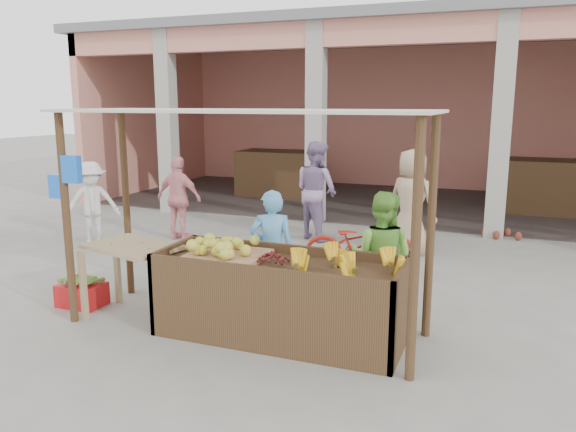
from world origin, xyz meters
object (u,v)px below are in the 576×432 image
at_px(side_table, 133,257).
at_px(motorcycle, 360,243).
at_px(vendor_green, 381,254).
at_px(fruit_stall, 279,301).
at_px(red_crate, 82,295).
at_px(vendor_blue, 272,246).

bearing_deg(side_table, motorcycle, 67.71).
distance_m(side_table, vendor_green, 2.82).
distance_m(vendor_green, motorcycle, 1.94).
relative_size(vendor_green, motorcycle, 0.93).
distance_m(fruit_stall, red_crate, 2.63).
bearing_deg(vendor_blue, side_table, 9.77).
xyz_separation_m(fruit_stall, red_crate, (-2.62, -0.01, -0.26)).
xyz_separation_m(vendor_green, motorcycle, (-0.68, 1.78, -0.35)).
xyz_separation_m(red_crate, vendor_blue, (2.22, 0.75, 0.64)).
relative_size(fruit_stall, vendor_blue, 1.67).
bearing_deg(fruit_stall, vendor_green, 41.47).
bearing_deg(motorcycle, vendor_blue, 141.87).
distance_m(vendor_blue, motorcycle, 1.97).
relative_size(fruit_stall, motorcycle, 1.52).
distance_m(fruit_stall, side_table, 1.81).
bearing_deg(red_crate, fruit_stall, 0.20).
height_order(side_table, red_crate, side_table).
distance_m(fruit_stall, vendor_green, 1.27).
relative_size(side_table, motorcycle, 0.71).
bearing_deg(vendor_blue, fruit_stall, 97.84).
bearing_deg(motorcycle, red_crate, 112.89).
xyz_separation_m(fruit_stall, vendor_blue, (-0.40, 0.74, 0.38)).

